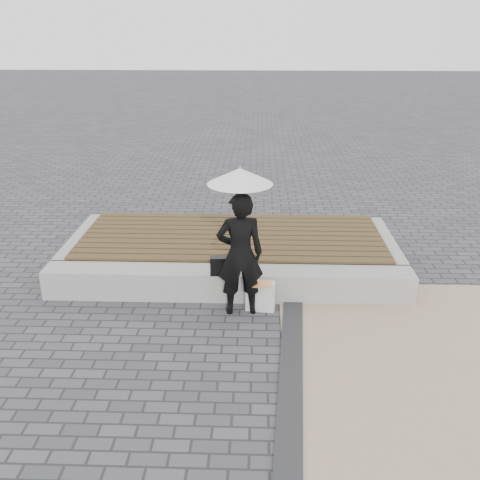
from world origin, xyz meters
name	(u,v)px	position (x,y,z in m)	size (l,w,h in m)	color
ground	(220,362)	(0.00, 0.00, 0.00)	(80.00, 80.00, 0.00)	#49484D
edging_band	(290,390)	(0.75, -0.50, 0.02)	(0.25, 5.20, 0.04)	#2A2A2C
seating_ledge	(228,283)	(0.00, 1.60, 0.20)	(5.00, 0.45, 0.40)	#B0B0AA
timber_platform	(232,249)	(0.00, 2.80, 0.20)	(5.00, 2.00, 0.40)	#A3A39F
timber_decking	(232,236)	(0.00, 2.80, 0.42)	(4.60, 2.00, 0.04)	brown
woman	(240,254)	(0.18, 1.16, 0.81)	(0.59, 0.39, 1.62)	black
parasol	(240,176)	(0.18, 1.16, 1.81)	(0.79, 0.79, 1.00)	#AFB0B5
handbag	(224,266)	(-0.04, 1.44, 0.52)	(0.35, 0.12, 0.25)	black
canvas_tote	(261,296)	(0.44, 1.23, 0.20)	(0.37, 0.16, 0.39)	beige
magazine	(261,284)	(0.44, 1.18, 0.40)	(0.27, 0.20, 0.01)	#E1324E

